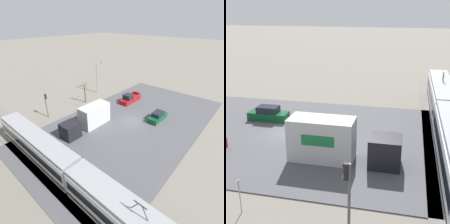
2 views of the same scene
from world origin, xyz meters
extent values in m
plane|color=slate|center=(0.00, 0.00, 0.00)|extent=(320.00, 320.00, 0.00)
cube|color=#4C4C51|center=(0.00, 0.00, 0.04)|extent=(20.87, 38.07, 0.08)
cube|color=slate|center=(0.00, 15.33, 0.04)|extent=(52.48, 4.40, 0.08)
cube|color=gray|center=(0.00, 14.61, 0.15)|extent=(51.43, 0.10, 0.14)
cube|color=gray|center=(0.00, 16.05, 0.15)|extent=(51.43, 0.10, 0.14)
cube|color=gray|center=(-11.12, 15.33, 3.30)|extent=(15.25, 2.36, 0.43)
cube|color=silver|center=(4.48, 15.33, 1.58)|extent=(15.25, 2.56, 3.01)
cube|color=black|center=(4.48, 15.33, 1.94)|extent=(14.80, 2.59, 1.00)
cube|color=black|center=(4.48, 15.33, 0.65)|extent=(15.10, 2.60, 0.29)
cube|color=gray|center=(4.48, 15.33, 3.30)|extent=(15.25, 2.36, 0.43)
cylinder|color=#2D2D33|center=(-11.57, 15.33, 4.07)|extent=(0.66, 0.07, 1.15)
cylinder|color=#2D2D33|center=(-10.67, 15.33, 4.07)|extent=(0.66, 0.07, 1.15)
cube|color=#2D2D33|center=(-11.12, 15.33, 4.62)|extent=(1.10, 0.08, 0.06)
cube|color=black|center=(4.51, 10.02, 1.28)|extent=(2.45, 2.49, 2.40)
cube|color=#B2B2B7|center=(4.51, 4.88, 1.84)|extent=(2.45, 5.29, 3.53)
cube|color=#196B38|center=(5.75, 4.88, 2.20)|extent=(0.02, 2.65, 0.88)
cube|color=maroon|center=(5.27, -6.67, 0.53)|extent=(1.97, 5.37, 0.90)
cube|color=black|center=(5.27, -5.92, 1.46)|extent=(1.81, 1.83, 0.97)
cube|color=maroon|center=(6.17, -7.80, 1.24)|extent=(0.12, 2.69, 0.52)
cube|color=maroon|center=(4.36, -7.80, 1.24)|extent=(0.12, 2.69, 0.52)
cube|color=maroon|center=(5.27, -9.25, 1.24)|extent=(1.81, 0.21, 0.52)
cube|color=red|center=(6.03, -9.33, 0.80)|extent=(0.14, 0.04, 0.18)
cube|color=#0C4723|center=(-3.07, -3.43, 0.53)|extent=(1.73, 4.35, 0.90)
cube|color=black|center=(-3.07, -3.43, 1.31)|extent=(1.49, 2.26, 0.66)
cylinder|color=#47474C|center=(12.97, 8.80, 2.26)|extent=(0.16, 0.16, 4.52)
cube|color=black|center=(12.97, 8.62, 4.04)|extent=(0.28, 0.22, 0.95)
sphere|color=#390606|center=(12.97, 8.50, 4.36)|extent=(0.18, 0.18, 0.18)
sphere|color=#3C2C06|center=(12.97, 8.50, 4.04)|extent=(0.18, 0.18, 0.18)
sphere|color=green|center=(12.97, 8.50, 3.72)|extent=(0.18, 0.18, 0.18)
cylinder|color=brown|center=(12.56, -0.12, 1.62)|extent=(0.24, 0.24, 3.24)
cylinder|color=brown|center=(12.81, -0.12, 3.75)|extent=(0.09, 0.91, 1.25)
cylinder|color=brown|center=(12.56, 0.13, 3.87)|extent=(1.10, 0.09, 1.51)
cylinder|color=brown|center=(12.31, -0.12, 3.75)|extent=(0.09, 0.91, 1.25)
cylinder|color=brown|center=(12.56, -0.37, 3.87)|extent=(1.10, 0.09, 1.51)
cylinder|color=gray|center=(14.78, -5.98, 3.67)|extent=(0.20, 0.20, 7.34)
cylinder|color=gray|center=(14.78, -6.78, 7.22)|extent=(0.12, 1.60, 0.12)
cube|color=#515156|center=(14.78, -7.53, 7.16)|extent=(0.36, 0.60, 0.18)
cylinder|color=gray|center=(12.42, 1.96, 1.14)|extent=(0.06, 0.06, 2.28)
cube|color=white|center=(12.42, 1.93, 2.06)|extent=(0.32, 0.02, 0.44)
cube|color=red|center=(12.42, 1.92, 2.06)|extent=(0.31, 0.01, 0.10)
camera|label=1|loc=(-14.70, 22.53, 16.26)|focal=28.00mm
camera|label=2|loc=(26.82, 11.42, 12.12)|focal=50.00mm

